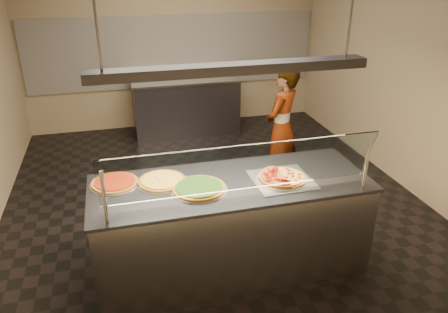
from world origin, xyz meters
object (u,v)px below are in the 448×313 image
object	(u,v)px
sneeze_guard	(243,169)
pizza_tomato	(115,182)
pizza_spatula	(164,180)
worker	(282,127)
heat_lamp_housing	(232,69)
serving_counter	(231,226)
half_pizza_sausage	(293,176)
pizza_spinach	(199,188)
perforated_tray	(282,179)
half_pizza_pepperoni	(271,178)
prep_table	(186,105)
pizza_cheese	(162,180)

from	to	relation	value
sneeze_guard	pizza_tomato	size ratio (longest dim) A/B	5.17
pizza_spatula	worker	bearing A→B (deg)	39.49
heat_lamp_housing	serving_counter	bearing A→B (deg)	0.00
worker	pizza_spatula	bearing A→B (deg)	-3.99
half_pizza_sausage	heat_lamp_housing	world-z (taller)	heat_lamp_housing
serving_counter	heat_lamp_housing	xyz separation A→B (m)	(0.00, 0.00, 1.48)
pizza_spinach	heat_lamp_housing	distance (m)	1.05
sneeze_guard	pizza_spinach	bearing A→B (deg)	137.72
perforated_tray	pizza_spinach	bearing A→B (deg)	179.25
half_pizza_pepperoni	pizza_tomato	xyz separation A→B (m)	(-1.36, 0.30, -0.02)
half_pizza_pepperoni	pizza_spinach	xyz separation A→B (m)	(-0.66, 0.01, -0.02)
prep_table	heat_lamp_housing	bearing A→B (deg)	-93.54
heat_lamp_housing	sneeze_guard	bearing A→B (deg)	-90.00
pizza_tomato	pizza_spatula	xyz separation A→B (m)	(0.43, -0.09, 0.01)
serving_counter	pizza_cheese	bearing A→B (deg)	165.05
pizza_spinach	pizza_tomato	bearing A→B (deg)	157.40
sneeze_guard	half_pizza_pepperoni	distance (m)	0.51
pizza_spinach	prep_table	distance (m)	3.84
sneeze_guard	perforated_tray	xyz separation A→B (m)	(0.46, 0.27, -0.29)
pizza_spinach	worker	world-z (taller)	worker
serving_counter	worker	world-z (taller)	worker
worker	prep_table	bearing A→B (deg)	-112.21
sneeze_guard	pizza_spinach	size ratio (longest dim) A/B	4.57
sneeze_guard	pizza_tomato	bearing A→B (deg)	150.49
pizza_spatula	sneeze_guard	bearing A→B (deg)	-39.84
half_pizza_sausage	pizza_cheese	xyz separation A→B (m)	(-1.16, 0.23, -0.01)
half_pizza_pepperoni	heat_lamp_housing	size ratio (longest dim) A/B	0.19
serving_counter	worker	bearing A→B (deg)	54.30
half_pizza_sausage	prep_table	distance (m)	3.83
half_pizza_sausage	pizza_spatula	xyz separation A→B (m)	(-1.14, 0.21, 0.00)
pizza_spinach	half_pizza_pepperoni	bearing A→B (deg)	-0.91
sneeze_guard	serving_counter	bearing A→B (deg)	90.00
half_pizza_pepperoni	pizza_tomato	distance (m)	1.39
prep_table	half_pizza_pepperoni	bearing A→B (deg)	-88.15
prep_table	heat_lamp_housing	distance (m)	4.00
serving_counter	half_pizza_sausage	bearing A→B (deg)	-7.54
prep_table	heat_lamp_housing	world-z (taller)	heat_lamp_housing
pizza_cheese	prep_table	xyz separation A→B (m)	(0.83, 3.55, -0.48)
sneeze_guard	pizza_spatula	bearing A→B (deg)	140.16
pizza_cheese	pizza_tomato	distance (m)	0.41
pizza_tomato	prep_table	size ratio (longest dim) A/B	0.25
half_pizza_pepperoni	pizza_spinach	bearing A→B (deg)	179.09
pizza_spinach	perforated_tray	bearing A→B (deg)	-0.75
serving_counter	half_pizza_pepperoni	distance (m)	0.62
sneeze_guard	heat_lamp_housing	distance (m)	0.80
pizza_tomato	pizza_spatula	distance (m)	0.44
half_pizza_pepperoni	pizza_spinach	world-z (taller)	half_pizza_pepperoni
pizza_spinach	heat_lamp_housing	xyz separation A→B (m)	(0.31, 0.07, 1.00)
heat_lamp_housing	half_pizza_sausage	bearing A→B (deg)	-7.54
half_pizza_pepperoni	half_pizza_sausage	bearing A→B (deg)	0.28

